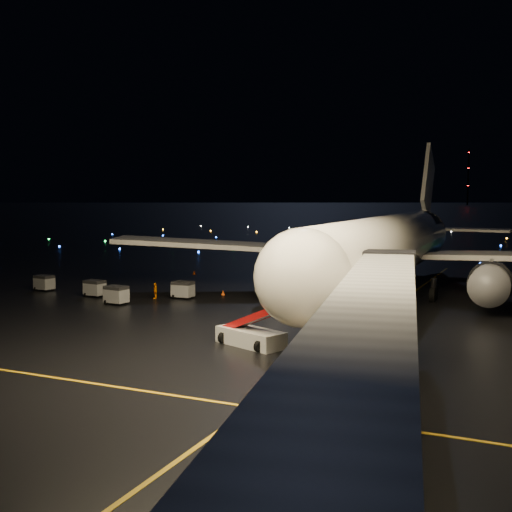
% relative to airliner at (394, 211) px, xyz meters
% --- Properties ---
extents(ground, '(2000.00, 2000.00, 0.00)m').
position_rel_airliner_xyz_m(ground, '(-10.51, 272.97, -8.51)').
color(ground, black).
rests_on(ground, ground).
extents(lane_centre, '(0.25, 80.00, 0.02)m').
position_rel_airliner_xyz_m(lane_centre, '(1.49, -12.03, -8.50)').
color(lane_centre, gold).
rests_on(lane_centre, ground).
extents(airliner, '(61.86, 58.95, 17.02)m').
position_rel_airliner_xyz_m(airliner, '(0.00, 0.00, 0.00)').
color(airliner, silver).
rests_on(airliner, ground).
extents(pushback_tug, '(4.53, 2.55, 2.10)m').
position_rel_airliner_xyz_m(pushback_tug, '(3.87, -31.80, -7.46)').
color(pushback_tug, silver).
rests_on(pushback_tug, ground).
extents(belt_loader, '(7.56, 4.59, 3.56)m').
position_rel_airliner_xyz_m(belt_loader, '(-3.95, -25.51, -6.73)').
color(belt_loader, silver).
rests_on(belt_loader, ground).
extents(crew_c, '(0.70, 1.01, 1.59)m').
position_rel_airliner_xyz_m(crew_c, '(-20.77, -11.48, -7.71)').
color(crew_c, orange).
rests_on(crew_c, ground).
extents(safety_cone_0, '(0.49, 0.49, 0.45)m').
position_rel_airliner_xyz_m(safety_cone_0, '(-4.56, -7.67, -8.28)').
color(safety_cone_0, '#FC530F').
rests_on(safety_cone_0, ground).
extents(safety_cone_1, '(0.61, 0.61, 0.55)m').
position_rel_airliner_xyz_m(safety_cone_1, '(-8.53, -4.41, -8.23)').
color(safety_cone_1, '#FC530F').
rests_on(safety_cone_1, ground).
extents(safety_cone_2, '(0.47, 0.47, 0.47)m').
position_rel_airliner_xyz_m(safety_cone_2, '(-15.87, -6.54, -8.28)').
color(safety_cone_2, '#FC530F').
rests_on(safety_cone_2, ground).
extents(safety_cone_3, '(0.60, 0.60, 0.53)m').
position_rel_airliner_xyz_m(safety_cone_3, '(-27.09, 7.11, -8.25)').
color(safety_cone_3, '#FC530F').
rests_on(safety_cone_3, ground).
extents(radio_mast, '(1.80, 1.80, 64.00)m').
position_rel_airliner_xyz_m(radio_mast, '(-70.51, 712.97, 23.49)').
color(radio_mast, black).
rests_on(radio_mast, ground).
extents(taxiway_lights, '(164.00, 92.00, 0.36)m').
position_rel_airliner_xyz_m(taxiway_lights, '(-10.51, 78.97, -8.33)').
color(taxiway_lights, black).
rests_on(taxiway_lights, ground).
extents(baggage_cart_0, '(1.99, 1.41, 1.68)m').
position_rel_airliner_xyz_m(baggage_cart_0, '(-18.41, -10.18, -7.67)').
color(baggage_cart_0, gray).
rests_on(baggage_cart_0, ground).
extents(baggage_cart_1, '(2.17, 1.64, 1.72)m').
position_rel_airliner_xyz_m(baggage_cart_1, '(-22.30, -15.69, -7.65)').
color(baggage_cart_1, gray).
rests_on(baggage_cart_1, ground).
extents(baggage_cart_2, '(2.07, 1.55, 1.65)m').
position_rel_airliner_xyz_m(baggage_cart_2, '(-27.04, -12.86, -7.69)').
color(baggage_cart_2, gray).
rests_on(baggage_cart_2, ground).
extents(baggage_cart_3, '(2.10, 1.61, 1.64)m').
position_rel_airliner_xyz_m(baggage_cart_3, '(-34.57, -11.78, -7.69)').
color(baggage_cart_3, gray).
rests_on(baggage_cart_3, ground).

